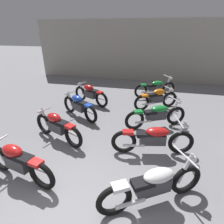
{
  "coord_description": "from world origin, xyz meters",
  "views": [
    {
      "loc": [
        1.24,
        -1.78,
        3.06
      ],
      "look_at": [
        0.0,
        3.49,
        0.55
      ],
      "focal_mm": 29.01,
      "sensor_mm": 36.0,
      "label": 1
    }
  ],
  "objects_px": {
    "motorcycle_right_row_2": "(156,115)",
    "motorcycle_right_row_4": "(155,87)",
    "motorcycle_left_row_0": "(18,162)",
    "motorcycle_left_row_2": "(79,106)",
    "motorcycle_left_row_1": "(57,126)",
    "motorcycle_right_row_3": "(156,98)",
    "motorcycle_left_row_3": "(90,94)",
    "motorcycle_right_row_1": "(153,138)",
    "motorcycle_right_row_0": "(154,185)"
  },
  "relations": [
    {
      "from": "motorcycle_left_row_1",
      "to": "motorcycle_right_row_4",
      "type": "xyz_separation_m",
      "value": [
        2.75,
        4.61,
        -0.01
      ]
    },
    {
      "from": "motorcycle_right_row_2",
      "to": "motorcycle_left_row_0",
      "type": "bearing_deg",
      "value": -133.14
    },
    {
      "from": "motorcycle_left_row_1",
      "to": "motorcycle_left_row_3",
      "type": "height_order",
      "value": "same"
    },
    {
      "from": "motorcycle_left_row_0",
      "to": "motorcycle_right_row_4",
      "type": "relative_size",
      "value": 1.0
    },
    {
      "from": "motorcycle_right_row_3",
      "to": "motorcycle_right_row_4",
      "type": "relative_size",
      "value": 0.89
    },
    {
      "from": "motorcycle_left_row_1",
      "to": "motorcycle_left_row_2",
      "type": "xyz_separation_m",
      "value": [
        0.02,
        1.58,
        0.0
      ]
    },
    {
      "from": "motorcycle_right_row_0",
      "to": "motorcycle_right_row_1",
      "type": "height_order",
      "value": "same"
    },
    {
      "from": "motorcycle_right_row_1",
      "to": "motorcycle_left_row_0",
      "type": "bearing_deg",
      "value": -150.47
    },
    {
      "from": "motorcycle_right_row_2",
      "to": "motorcycle_left_row_2",
      "type": "bearing_deg",
      "value": 177.74
    },
    {
      "from": "motorcycle_right_row_0",
      "to": "motorcycle_right_row_1",
      "type": "xyz_separation_m",
      "value": [
        -0.05,
        1.57,
        0.0
      ]
    },
    {
      "from": "motorcycle_left_row_2",
      "to": "motorcycle_right_row_3",
      "type": "height_order",
      "value": "same"
    },
    {
      "from": "motorcycle_left_row_0",
      "to": "motorcycle_right_row_3",
      "type": "relative_size",
      "value": 1.12
    },
    {
      "from": "motorcycle_right_row_2",
      "to": "motorcycle_right_row_4",
      "type": "relative_size",
      "value": 1.02
    },
    {
      "from": "motorcycle_right_row_1",
      "to": "motorcycle_right_row_4",
      "type": "bearing_deg",
      "value": 90.15
    },
    {
      "from": "motorcycle_left_row_0",
      "to": "motorcycle_right_row_1",
      "type": "bearing_deg",
      "value": 29.53
    },
    {
      "from": "motorcycle_right_row_0",
      "to": "motorcycle_right_row_2",
      "type": "xyz_separation_m",
      "value": [
        0.02,
        3.05,
        0.0
      ]
    },
    {
      "from": "motorcycle_right_row_2",
      "to": "motorcycle_right_row_1",
      "type": "bearing_deg",
      "value": -92.62
    },
    {
      "from": "motorcycle_right_row_0",
      "to": "motorcycle_left_row_0",
      "type": "bearing_deg",
      "value": -179.51
    },
    {
      "from": "motorcycle_left_row_0",
      "to": "motorcycle_right_row_4",
      "type": "bearing_deg",
      "value": 65.73
    },
    {
      "from": "motorcycle_left_row_0",
      "to": "motorcycle_left_row_2",
      "type": "relative_size",
      "value": 1.12
    },
    {
      "from": "motorcycle_left_row_0",
      "to": "motorcycle_right_row_3",
      "type": "xyz_separation_m",
      "value": [
        2.86,
        4.66,
        0.0
      ]
    },
    {
      "from": "motorcycle_right_row_2",
      "to": "motorcycle_right_row_4",
      "type": "xyz_separation_m",
      "value": [
        -0.08,
        3.14,
        0.0
      ]
    },
    {
      "from": "motorcycle_right_row_4",
      "to": "motorcycle_right_row_2",
      "type": "bearing_deg",
      "value": -88.55
    },
    {
      "from": "motorcycle_right_row_2",
      "to": "motorcycle_right_row_3",
      "type": "bearing_deg",
      "value": 90.71
    },
    {
      "from": "motorcycle_left_row_3",
      "to": "motorcycle_right_row_2",
      "type": "xyz_separation_m",
      "value": [
        2.85,
        -1.5,
        -0.01
      ]
    },
    {
      "from": "motorcycle_right_row_0",
      "to": "motorcycle_right_row_2",
      "type": "bearing_deg",
      "value": 89.66
    },
    {
      "from": "motorcycle_left_row_0",
      "to": "motorcycle_right_row_4",
      "type": "height_order",
      "value": "motorcycle_right_row_4"
    },
    {
      "from": "motorcycle_right_row_4",
      "to": "motorcycle_left_row_2",
      "type": "bearing_deg",
      "value": -131.96
    },
    {
      "from": "motorcycle_right_row_2",
      "to": "motorcycle_right_row_4",
      "type": "height_order",
      "value": "same"
    },
    {
      "from": "motorcycle_right_row_1",
      "to": "motorcycle_right_row_3",
      "type": "bearing_deg",
      "value": 89.1
    },
    {
      "from": "motorcycle_left_row_0",
      "to": "motorcycle_right_row_0",
      "type": "xyz_separation_m",
      "value": [
        2.86,
        0.02,
        -0.01
      ]
    },
    {
      "from": "motorcycle_left_row_1",
      "to": "motorcycle_right_row_2",
      "type": "distance_m",
      "value": 3.18
    },
    {
      "from": "motorcycle_left_row_2",
      "to": "motorcycle_right_row_3",
      "type": "xyz_separation_m",
      "value": [
        2.78,
        1.48,
        0.0
      ]
    },
    {
      "from": "motorcycle_left_row_2",
      "to": "motorcycle_right_row_3",
      "type": "distance_m",
      "value": 3.15
    },
    {
      "from": "motorcycle_left_row_0",
      "to": "motorcycle_left_row_2",
      "type": "xyz_separation_m",
      "value": [
        0.08,
        3.18,
        0.0
      ]
    },
    {
      "from": "motorcycle_left_row_2",
      "to": "motorcycle_right_row_2",
      "type": "xyz_separation_m",
      "value": [
        2.8,
        -0.11,
        -0.01
      ]
    },
    {
      "from": "motorcycle_right_row_3",
      "to": "motorcycle_right_row_2",
      "type": "bearing_deg",
      "value": -89.29
    },
    {
      "from": "motorcycle_right_row_4",
      "to": "motorcycle_right_row_3",
      "type": "bearing_deg",
      "value": -87.79
    },
    {
      "from": "motorcycle_right_row_3",
      "to": "motorcycle_right_row_4",
      "type": "bearing_deg",
      "value": 92.21
    },
    {
      "from": "motorcycle_right_row_3",
      "to": "motorcycle_left_row_1",
      "type": "bearing_deg",
      "value": -132.54
    },
    {
      "from": "motorcycle_right_row_0",
      "to": "motorcycle_right_row_1",
      "type": "bearing_deg",
      "value": 91.81
    },
    {
      "from": "motorcycle_left_row_1",
      "to": "motorcycle_right_row_1",
      "type": "height_order",
      "value": "motorcycle_right_row_1"
    },
    {
      "from": "motorcycle_left_row_2",
      "to": "motorcycle_right_row_0",
      "type": "xyz_separation_m",
      "value": [
        2.78,
        -3.16,
        -0.01
      ]
    },
    {
      "from": "motorcycle_left_row_0",
      "to": "motorcycle_right_row_0",
      "type": "bearing_deg",
      "value": 0.49
    },
    {
      "from": "motorcycle_right_row_2",
      "to": "motorcycle_right_row_4",
      "type": "distance_m",
      "value": 3.14
    },
    {
      "from": "motorcycle_left_row_2",
      "to": "motorcycle_right_row_2",
      "type": "distance_m",
      "value": 2.8
    },
    {
      "from": "motorcycle_right_row_4",
      "to": "motorcycle_left_row_0",
      "type": "bearing_deg",
      "value": -114.27
    },
    {
      "from": "motorcycle_left_row_2",
      "to": "motorcycle_left_row_0",
      "type": "bearing_deg",
      "value": -91.43
    },
    {
      "from": "motorcycle_right_row_0",
      "to": "motorcycle_right_row_2",
      "type": "height_order",
      "value": "same"
    },
    {
      "from": "motorcycle_left_row_1",
      "to": "motorcycle_right_row_0",
      "type": "xyz_separation_m",
      "value": [
        2.81,
        -1.58,
        -0.01
      ]
    }
  ]
}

